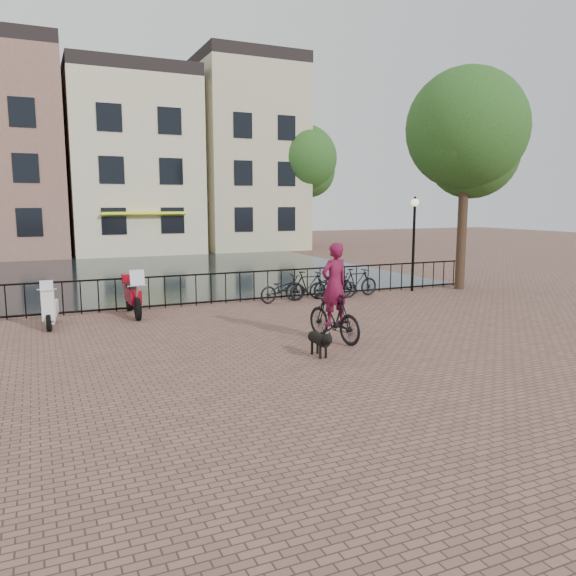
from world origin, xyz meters
name	(u,v)px	position (x,y,z in m)	size (l,w,h in m)	color
ground	(349,367)	(0.00, 0.00, 0.00)	(100.00, 100.00, 0.00)	brown
canal_water	(166,272)	(0.00, 17.30, 0.00)	(20.00, 20.00, 0.00)	black
railing	(226,288)	(0.00, 8.00, 0.50)	(20.00, 0.05, 1.02)	black
canal_house_mid	(130,163)	(0.50, 30.00, 5.90)	(8.00, 9.50, 11.80)	beige
canal_house_right	(242,156)	(8.50, 30.00, 6.65)	(7.00, 9.00, 13.30)	#B9AF89
tree_near_right	(467,129)	(9.20, 7.30, 5.97)	(4.48, 4.48, 8.24)	black
tree_far_right	(303,159)	(12.00, 27.00, 6.35)	(4.76, 4.76, 8.76)	black
lamp_post	(414,228)	(7.20, 7.60, 2.38)	(0.30, 0.30, 3.45)	black
cyclist	(334,298)	(0.78, 2.05, 1.05)	(0.95, 2.08, 2.75)	black
dog	(319,343)	(-0.18, 0.97, 0.30)	(0.30, 0.89, 0.60)	black
motorcycle	(133,291)	(-3.11, 7.19, 0.74)	(0.49, 2.06, 1.47)	maroon
scooter	(50,302)	(-5.36, 6.51, 0.68)	(0.59, 1.51, 1.36)	white
parked_bike_0	(283,289)	(1.80, 7.40, 0.45)	(0.60, 1.72, 0.90)	black
parked_bike_1	(309,286)	(2.75, 7.40, 0.50)	(0.47, 1.66, 1.00)	black
parked_bike_2	(333,285)	(3.70, 7.40, 0.45)	(0.60, 1.72, 0.90)	black
parked_bike_3	(357,282)	(4.65, 7.40, 0.50)	(0.47, 1.66, 1.00)	black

